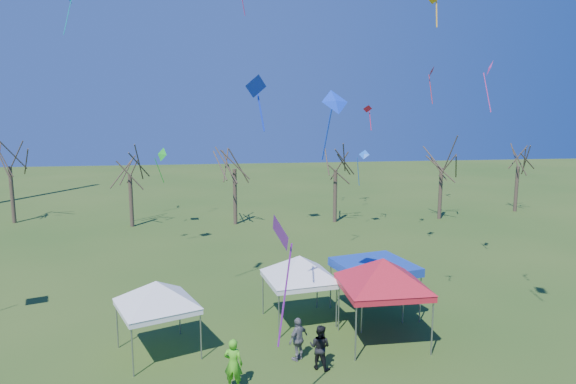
# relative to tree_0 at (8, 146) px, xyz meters

# --- Properties ---
(ground) EXTENTS (140.00, 140.00, 0.00)m
(ground) POSITION_rel_tree_0_xyz_m (20.85, -27.38, -6.49)
(ground) COLOR #2A4D18
(ground) RESTS_ON ground
(tree_0) EXTENTS (3.83, 3.83, 8.44)m
(tree_0) POSITION_rel_tree_0_xyz_m (0.00, 0.00, 0.00)
(tree_0) COLOR #3D2D21
(tree_0) RESTS_ON ground
(tree_1) EXTENTS (3.42, 3.42, 7.54)m
(tree_1) POSITION_rel_tree_0_xyz_m (10.08, -2.73, -0.70)
(tree_1) COLOR #3D2D21
(tree_1) RESTS_ON ground
(tree_2) EXTENTS (3.71, 3.71, 8.18)m
(tree_2) POSITION_rel_tree_0_xyz_m (18.48, -3.01, -0.20)
(tree_2) COLOR #3D2D21
(tree_2) RESTS_ON ground
(tree_3) EXTENTS (3.59, 3.59, 7.91)m
(tree_3) POSITION_rel_tree_0_xyz_m (26.88, -3.34, -0.41)
(tree_3) COLOR #3D2D21
(tree_3) RESTS_ON ground
(tree_4) EXTENTS (3.58, 3.58, 7.89)m
(tree_4) POSITION_rel_tree_0_xyz_m (36.20, -3.38, -0.43)
(tree_4) COLOR #3D2D21
(tree_4) RESTS_ON ground
(tree_5) EXTENTS (3.39, 3.39, 7.46)m
(tree_5) POSITION_rel_tree_0_xyz_m (44.57, -1.32, -0.76)
(tree_5) COLOR #3D2D21
(tree_5) RESTS_ON ground
(tent_white_west) EXTENTS (3.66, 3.66, 3.48)m
(tent_white_west) POSITION_rel_tree_0_xyz_m (14.65, -25.38, -3.68)
(tent_white_west) COLOR gray
(tent_white_west) RESTS_ON ground
(tent_white_mid) EXTENTS (4.06, 4.06, 3.63)m
(tent_white_mid) POSITION_rel_tree_0_xyz_m (20.67, -23.17, -3.56)
(tent_white_mid) COLOR gray
(tent_white_mid) RESTS_ON ground
(tent_red) EXTENTS (4.69, 4.69, 4.13)m
(tent_red) POSITION_rel_tree_0_xyz_m (23.78, -25.46, -3.15)
(tent_red) COLOR gray
(tent_red) RESTS_ON ground
(tent_blue) EXTENTS (3.92, 3.92, 2.55)m
(tent_blue) POSITION_rel_tree_0_xyz_m (24.27, -22.83, -4.14)
(tent_blue) COLOR gray
(tent_blue) RESTS_ON ground
(person_green) EXTENTS (0.77, 0.63, 1.83)m
(person_green) POSITION_rel_tree_0_xyz_m (17.53, -28.36, -5.57)
(person_green) COLOR #4CBF1E
(person_green) RESTS_ON ground
(person_grey) EXTENTS (1.04, 0.97, 1.72)m
(person_grey) POSITION_rel_tree_0_xyz_m (20.08, -26.64, -5.63)
(person_grey) COLOR slate
(person_grey) RESTS_ON ground
(person_dark) EXTENTS (1.05, 0.99, 1.71)m
(person_dark) POSITION_rel_tree_0_xyz_m (20.77, -27.40, -5.63)
(person_dark) COLOR black
(person_dark) RESTS_ON ground
(kite_1) EXTENTS (0.90, 0.73, 1.85)m
(kite_1) POSITION_rel_tree_0_xyz_m (18.42, -28.17, 3.85)
(kite_1) COLOR #1536E8
(kite_1) RESTS_ON ground
(kite_13) EXTENTS (1.11, 1.12, 2.87)m
(kite_13) POSITION_rel_tree_0_xyz_m (12.79, -4.01, -0.53)
(kite_13) COLOR green
(kite_13) RESTS_ON ground
(kite_19) EXTENTS (0.78, 0.57, 1.96)m
(kite_19) POSITION_rel_tree_0_xyz_m (28.58, -6.52, 2.99)
(kite_19) COLOR red
(kite_19) RESTS_ON ground
(kite_12) EXTENTS (0.85, 1.02, 2.89)m
(kite_12) POSITION_rel_tree_0_xyz_m (33.33, -7.02, 5.77)
(kite_12) COLOR red
(kite_12) RESTS_ON ground
(kite_5) EXTENTS (0.82, 1.33, 4.08)m
(kite_5) POSITION_rel_tree_0_xyz_m (18.98, -30.39, -0.48)
(kite_5) COLOR purple
(kite_5) RESTS_ON ground
(kite_17) EXTENTS (0.70, 0.98, 2.79)m
(kite_17) POSITION_rel_tree_0_xyz_m (31.68, -18.53, 5.19)
(kite_17) COLOR #EC3491
(kite_17) RESTS_ON ground
(kite_27) EXTENTS (1.21, 0.95, 2.58)m
(kite_27) POSITION_rel_tree_0_xyz_m (21.36, -26.78, 3.38)
(kite_27) COLOR blue
(kite_27) RESTS_ON ground
(kite_22) EXTENTS (1.12, 1.06, 2.92)m
(kite_22) POSITION_rel_tree_0_xyz_m (28.47, -6.12, -0.59)
(kite_22) COLOR blue
(kite_22) RESTS_ON ground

